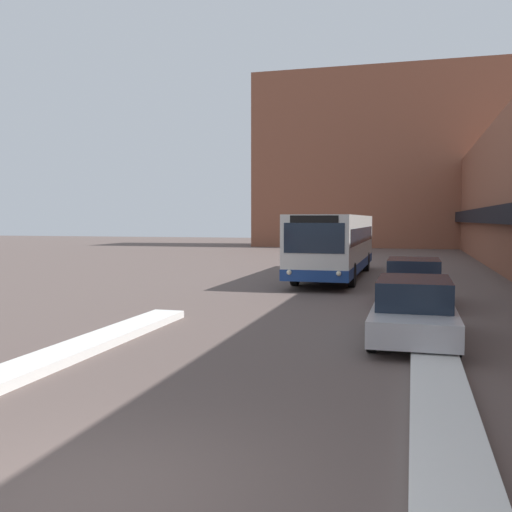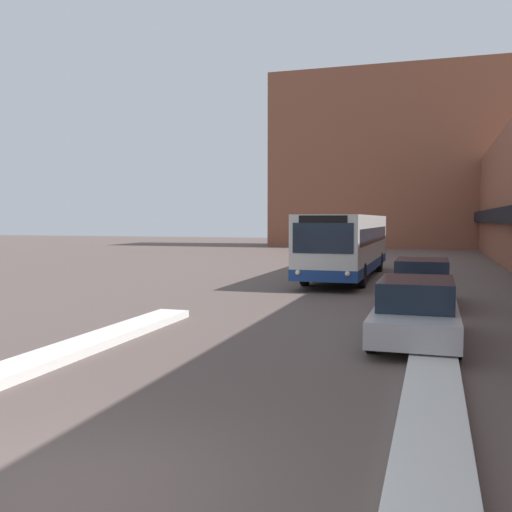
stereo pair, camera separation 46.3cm
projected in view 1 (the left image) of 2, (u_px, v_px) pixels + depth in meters
The scene contains 6 objects.
ground_plane at pixel (84, 499), 5.73m from camera, with size 160.00×160.00×0.00m, color brown.
building_backdrop_far at pixel (382, 161), 58.94m from camera, with size 26.00×8.00×17.78m.
snow_bank_right at pixel (451, 462), 6.37m from camera, with size 0.90×10.08×0.20m.
city_bus at pixel (335, 244), 27.52m from camera, with size 2.68×12.51×3.00m.
parked_car_front at pixel (414, 309), 13.25m from camera, with size 1.90×4.64×1.44m.
parked_car_back at pixel (413, 282), 18.91m from camera, with size 1.92×4.38×1.50m.
Camera 1 is at (3.14, -4.91, 2.81)m, focal length 40.00 mm.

